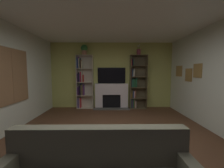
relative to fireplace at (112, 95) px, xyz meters
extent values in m
plane|color=brown|center=(0.00, -3.12, -0.52)|extent=(7.73, 7.73, 0.00)
cube|color=#BDC264|center=(0.00, 0.13, 0.82)|extent=(5.12, 0.06, 2.70)
cube|color=#A07B40|center=(2.49, -1.71, 1.01)|extent=(0.03, 0.38, 0.40)
cube|color=slate|center=(2.48, -1.71, 1.01)|extent=(0.01, 0.32, 0.34)
cube|color=#A07B40|center=(2.49, -1.25, 0.88)|extent=(0.03, 0.35, 0.42)
cube|color=#6068AD|center=(2.48, -1.25, 0.88)|extent=(0.01, 0.29, 0.36)
cube|color=#A07B40|center=(2.49, -0.60, 1.00)|extent=(0.03, 0.42, 0.39)
cube|color=#8A8155|center=(2.48, -0.60, 1.00)|extent=(0.01, 0.36, 0.33)
cube|color=#926A46|center=(-2.48, -2.27, 0.87)|extent=(0.04, 1.21, 1.37)
cube|color=silver|center=(-2.47, -2.27, 0.87)|extent=(0.01, 1.11, 1.27)
cube|color=#926A46|center=(-2.46, -2.27, 0.87)|extent=(0.01, 0.02, 1.27)
cube|color=#926A46|center=(-2.46, -2.27, 0.87)|extent=(0.01, 1.11, 0.02)
cube|color=white|center=(0.00, -3.12, 2.20)|extent=(5.12, 6.57, 0.06)
cube|color=white|center=(-0.52, 0.01, -0.24)|extent=(0.30, 0.18, 0.56)
cube|color=white|center=(0.52, 0.01, -0.24)|extent=(0.30, 0.18, 0.56)
cube|color=white|center=(0.00, 0.01, 0.26)|extent=(1.35, 0.18, 0.46)
cube|color=black|center=(0.00, 0.06, -0.24)|extent=(0.74, 0.08, 0.56)
cube|color=#56544F|center=(0.00, -0.24, -0.51)|extent=(1.45, 0.30, 0.03)
cube|color=black|center=(0.00, 0.07, 0.82)|extent=(1.14, 0.06, 0.65)
cube|color=beige|center=(-1.42, -0.04, 0.56)|extent=(0.02, 0.27, 2.17)
cube|color=beige|center=(-0.77, -0.04, 0.56)|extent=(0.02, 0.27, 2.17)
cube|color=beige|center=(-1.09, 0.09, 0.56)|extent=(0.67, 0.02, 2.17)
cube|color=beige|center=(-1.09, -0.04, -0.52)|extent=(0.64, 0.27, 0.02)
cube|color=#4F3C7F|center=(-1.38, -0.01, -0.32)|extent=(0.04, 0.18, 0.37)
cube|color=beige|center=(-1.33, -0.02, -0.29)|extent=(0.02, 0.20, 0.44)
cube|color=#BB2E34|center=(-1.29, -0.02, -0.30)|extent=(0.03, 0.19, 0.41)
cube|color=beige|center=(-1.09, -0.04, 0.02)|extent=(0.64, 0.27, 0.02)
cube|color=#4E2C68|center=(-1.38, -0.01, 0.18)|extent=(0.04, 0.19, 0.31)
cube|color=black|center=(-1.32, -0.03, 0.22)|extent=(0.04, 0.23, 0.38)
cube|color=#17222D|center=(-1.27, -0.02, 0.27)|extent=(0.03, 0.20, 0.48)
cube|color=olive|center=(-1.24, -0.03, 0.24)|extent=(0.02, 0.22, 0.42)
cube|color=#1D5486|center=(-1.21, 0.01, 0.21)|extent=(0.03, 0.15, 0.36)
cube|color=#955232|center=(-1.17, -0.03, 0.21)|extent=(0.02, 0.22, 0.37)
cube|color=#592D73|center=(-1.14, -0.03, 0.24)|extent=(0.02, 0.23, 0.43)
cube|color=beige|center=(-1.09, -0.04, 0.56)|extent=(0.64, 0.27, 0.02)
cube|color=#542C78|center=(-1.39, 0.00, 0.74)|extent=(0.02, 0.16, 0.34)
cube|color=black|center=(-1.36, -0.01, 0.77)|extent=(0.03, 0.18, 0.39)
cube|color=#4C3E7D|center=(-1.31, 0.00, 0.74)|extent=(0.04, 0.17, 0.34)
cube|color=#A31F34|center=(-1.25, -0.03, 0.78)|extent=(0.04, 0.22, 0.41)
cube|color=beige|center=(-1.20, -0.02, 0.79)|extent=(0.03, 0.20, 0.43)
cube|color=red|center=(-1.17, -0.01, 0.71)|extent=(0.02, 0.18, 0.29)
cube|color=beige|center=(-1.09, -0.04, 1.10)|extent=(0.64, 0.27, 0.02)
cube|color=#244F80|center=(-1.38, -0.01, 1.33)|extent=(0.03, 0.19, 0.44)
cube|color=#51286C|center=(-1.34, -0.01, 1.35)|extent=(0.03, 0.17, 0.47)
cube|color=beige|center=(-1.30, -0.03, 1.32)|extent=(0.03, 0.21, 0.41)
cube|color=black|center=(-1.27, -0.01, 1.32)|extent=(0.02, 0.18, 0.42)
cube|color=brown|center=(-1.24, 0.00, 1.28)|extent=(0.03, 0.15, 0.34)
cube|color=beige|center=(-1.20, -0.02, 1.26)|extent=(0.03, 0.20, 0.29)
cube|color=beige|center=(-1.09, -0.04, 1.64)|extent=(0.64, 0.27, 0.02)
cube|color=brown|center=(0.77, -0.07, 0.56)|extent=(0.02, 0.34, 2.17)
cube|color=brown|center=(1.42, -0.07, 0.56)|extent=(0.02, 0.34, 2.17)
cube|color=brown|center=(1.09, 0.09, 0.56)|extent=(0.67, 0.02, 2.17)
cube|color=brown|center=(1.09, -0.07, -0.52)|extent=(0.64, 0.34, 0.02)
cube|color=#356755|center=(0.80, -0.03, -0.32)|extent=(0.04, 0.22, 0.36)
cube|color=#60336B|center=(0.85, -0.01, -0.32)|extent=(0.04, 0.19, 0.37)
cube|color=#2F6749|center=(0.90, -0.03, -0.33)|extent=(0.04, 0.22, 0.36)
cube|color=olive|center=(0.94, -0.06, -0.33)|extent=(0.03, 0.27, 0.35)
cube|color=beige|center=(0.99, -0.04, -0.37)|extent=(0.04, 0.24, 0.27)
cube|color=brown|center=(1.09, -0.07, -0.09)|extent=(0.64, 0.34, 0.02)
cube|color=brown|center=(0.80, -0.05, 0.03)|extent=(0.03, 0.26, 0.23)
cube|color=olive|center=(0.85, -0.03, 0.07)|extent=(0.02, 0.22, 0.31)
cube|color=navy|center=(0.88, -0.05, 0.07)|extent=(0.02, 0.27, 0.30)
cube|color=beige|center=(0.92, -0.06, 0.06)|extent=(0.03, 0.28, 0.27)
cube|color=#945137|center=(0.97, -0.05, 0.07)|extent=(0.04, 0.25, 0.30)
cube|color=brown|center=(1.09, -0.07, 0.34)|extent=(0.64, 0.34, 0.02)
cube|color=black|center=(0.80, -0.06, 0.53)|extent=(0.03, 0.27, 0.34)
cube|color=#2A7051|center=(0.84, -0.03, 0.49)|extent=(0.04, 0.21, 0.28)
cube|color=#24654C|center=(0.88, -0.04, 0.53)|extent=(0.03, 0.24, 0.36)
cube|color=#337744|center=(0.92, -0.01, 0.51)|extent=(0.03, 0.19, 0.32)
cube|color=#31713E|center=(0.96, -0.02, 0.51)|extent=(0.03, 0.20, 0.32)
cube|color=#2F7953|center=(1.01, -0.06, 0.54)|extent=(0.02, 0.27, 0.37)
cube|color=brown|center=(1.09, -0.07, 0.78)|extent=(0.64, 0.34, 0.02)
cube|color=black|center=(0.80, -0.05, 0.96)|extent=(0.03, 0.26, 0.35)
cube|color=navy|center=(0.84, -0.02, 0.94)|extent=(0.02, 0.21, 0.30)
cube|color=beige|center=(0.87, -0.04, 0.90)|extent=(0.03, 0.24, 0.22)
cube|color=beige|center=(0.92, -0.03, 0.94)|extent=(0.03, 0.21, 0.31)
cube|color=brown|center=(1.09, -0.07, 1.21)|extent=(0.64, 0.34, 0.02)
cube|color=#AE312A|center=(0.80, -0.03, 1.35)|extent=(0.04, 0.22, 0.26)
cube|color=black|center=(0.85, -0.05, 1.36)|extent=(0.03, 0.26, 0.27)
cube|color=#377E4C|center=(0.88, -0.02, 1.35)|extent=(0.03, 0.20, 0.26)
cube|color=brown|center=(1.09, -0.07, 1.64)|extent=(0.64, 0.34, 0.02)
cylinder|color=#A36A52|center=(-1.09, -0.05, 1.74)|extent=(0.19, 0.19, 0.18)
sphere|color=#337D3B|center=(-1.09, -0.05, 1.93)|extent=(0.26, 0.26, 0.26)
cylinder|color=#98394B|center=(1.09, -0.05, 1.77)|extent=(0.15, 0.15, 0.24)
cylinder|color=#4C7F3F|center=(1.11, -0.07, 1.96)|extent=(0.01, 0.01, 0.16)
sphere|color=white|center=(1.11, -0.07, 2.04)|extent=(0.05, 0.05, 0.05)
cylinder|color=#4C7F3F|center=(1.06, -0.06, 1.95)|extent=(0.01, 0.01, 0.13)
sphere|color=white|center=(1.06, -0.06, 2.01)|extent=(0.06, 0.06, 0.06)
cylinder|color=#4C7F3F|center=(1.09, -0.05, 1.94)|extent=(0.01, 0.01, 0.10)
sphere|color=white|center=(1.09, -0.05, 1.99)|extent=(0.04, 0.04, 0.04)
cube|color=#72705A|center=(-0.18, -4.17, 0.11)|extent=(2.06, 0.17, 0.45)
cube|color=brown|center=(-0.18, -3.63, -0.13)|extent=(0.74, 0.54, 0.04)
cylinder|color=brown|center=(-0.52, -3.88, -0.34)|extent=(0.05, 0.05, 0.38)
cylinder|color=brown|center=(0.17, -3.88, -0.34)|extent=(0.05, 0.05, 0.38)
cylinder|color=brown|center=(-0.52, -3.39, -0.34)|extent=(0.05, 0.05, 0.38)
cylinder|color=brown|center=(0.17, -3.39, -0.34)|extent=(0.05, 0.05, 0.38)
camera|label=1|loc=(-0.04, -5.76, 0.97)|focal=22.49mm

